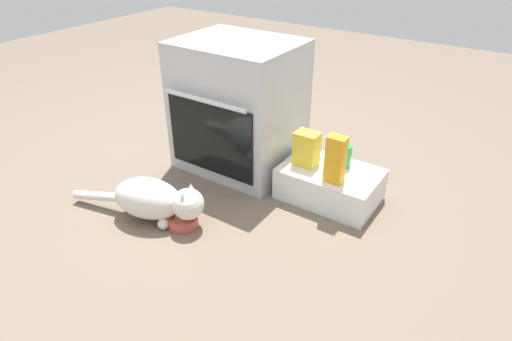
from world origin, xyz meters
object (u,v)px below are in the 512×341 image
Objects in this scene: pantry_cabinet at (330,184)px; soda_can at (345,156)px; food_bowl at (183,220)px; cat at (155,199)px; oven at (239,107)px; snack_bag at (307,149)px; juice_carton at (335,160)px.

soda_can is at bearing 60.92° from pantry_cabinet.
pantry_cabinet reaches higher than food_bowl.
pantry_cabinet is 0.69× the size of cat.
oven reaches higher than snack_bag.
oven is at bearing 176.02° from pantry_cabinet.
snack_bag reaches higher than food_bowl.
oven is at bearing 168.33° from juice_carton.
oven is 4.89× the size of food_bowl.
oven reaches higher than food_bowl.
oven is at bearing 74.40° from cat.
snack_bag reaches higher than pantry_cabinet.
oven is 1.02× the size of cat.
food_bowl is 1.24× the size of soda_can.
oven reaches higher than pantry_cabinet.
snack_bag is (0.48, 0.62, 0.15)m from cat.
food_bowl is 0.62× the size of juice_carton.
snack_bag is at bearing -7.55° from oven.
food_bowl is at bearing -78.81° from oven.
snack_bag is at bearing 158.78° from juice_carton.
juice_carton is at bearing 43.51° from food_bowl.
juice_carton reaches higher than snack_bag.
food_bowl is at bearing -128.45° from pantry_cabinet.
food_bowl is 0.79m from juice_carton.
pantry_cabinet is 2.07× the size of juice_carton.
juice_carton is at bearing -59.15° from pantry_cabinet.
pantry_cabinet is at bearing -119.08° from soda_can.
snack_bag is (-0.14, -0.02, 0.18)m from pantry_cabinet.
cat is at bearing -165.12° from food_bowl.
food_bowl is 0.17m from cat.
pantry_cabinet is 3.32× the size of food_bowl.
soda_can is (0.52, 0.67, 0.20)m from food_bowl.
juice_carton reaches higher than food_bowl.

